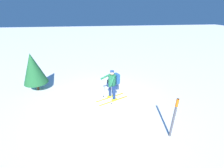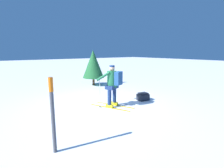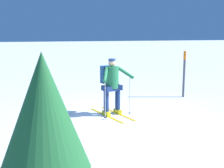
{
  "view_description": "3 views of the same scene",
  "coord_description": "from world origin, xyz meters",
  "px_view_note": "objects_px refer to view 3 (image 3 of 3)",
  "views": [
    {
      "loc": [
        0.44,
        6.64,
        4.37
      ],
      "look_at": [
        -0.55,
        -0.19,
        0.92
      ],
      "focal_mm": 24.0,
      "sensor_mm": 36.0,
      "label": 1
    },
    {
      "loc": [
        -5.94,
        3.82,
        2.2
      ],
      "look_at": [
        -0.55,
        -0.19,
        0.92
      ],
      "focal_mm": 28.0,
      "sensor_mm": 36.0,
      "label": 2
    },
    {
      "loc": [
        8.16,
        -1.59,
        2.62
      ],
      "look_at": [
        -0.55,
        -0.19,
        0.92
      ],
      "focal_mm": 50.0,
      "sensor_mm": 36.0,
      "label": 3
    }
  ],
  "objects_px": {
    "dropped_backpack": "(55,111)",
    "trail_marker": "(184,71)",
    "pine_tree": "(44,112)",
    "skier": "(111,82)"
  },
  "relations": [
    {
      "from": "dropped_backpack",
      "to": "pine_tree",
      "type": "xyz_separation_m",
      "value": [
        4.38,
        -0.02,
        1.21
      ]
    },
    {
      "from": "skier",
      "to": "trail_marker",
      "type": "height_order",
      "value": "trail_marker"
    },
    {
      "from": "skier",
      "to": "dropped_backpack",
      "type": "xyz_separation_m",
      "value": [
        -0.08,
        -1.65,
        -0.8
      ]
    },
    {
      "from": "dropped_backpack",
      "to": "trail_marker",
      "type": "distance_m",
      "value": 4.96
    },
    {
      "from": "pine_tree",
      "to": "skier",
      "type": "bearing_deg",
      "value": 158.78
    },
    {
      "from": "skier",
      "to": "dropped_backpack",
      "type": "relative_size",
      "value": 3.52
    },
    {
      "from": "skier",
      "to": "trail_marker",
      "type": "bearing_deg",
      "value": 121.38
    },
    {
      "from": "dropped_backpack",
      "to": "trail_marker",
      "type": "relative_size",
      "value": 0.31
    },
    {
      "from": "skier",
      "to": "trail_marker",
      "type": "relative_size",
      "value": 1.09
    },
    {
      "from": "dropped_backpack",
      "to": "skier",
      "type": "bearing_deg",
      "value": 87.29
    }
  ]
}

